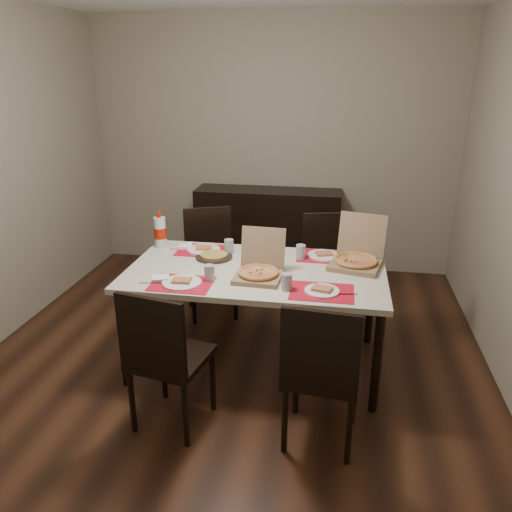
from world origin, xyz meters
name	(u,v)px	position (x,y,z in m)	size (l,w,h in m)	color
ground	(233,359)	(0.00, 0.00, -0.01)	(3.80, 4.00, 0.02)	#3D2012
room_walls	(242,119)	(0.00, 0.43, 1.73)	(3.84, 4.02, 2.62)	gray
sideboard	(268,232)	(0.00, 1.78, 0.45)	(1.50, 0.40, 0.90)	black
dining_table	(256,278)	(0.18, -0.01, 0.68)	(1.80, 1.00, 0.75)	beige
chair_near_left	(164,355)	(-0.22, -0.83, 0.51)	(0.49, 0.49, 0.93)	black
chair_near_right	(321,370)	(0.69, -0.83, 0.51)	(0.46, 0.46, 0.93)	black
chair_far_left	(210,257)	(-0.37, 0.78, 0.51)	(0.55, 0.55, 0.93)	black
chair_far_right	(328,264)	(0.67, 0.79, 0.51)	(0.51, 0.51, 0.93)	black
setting_near_left	(186,280)	(-0.23, -0.32, 0.77)	(0.48, 0.30, 0.11)	red
setting_near_right	(311,288)	(0.59, -0.32, 0.77)	(0.48, 0.30, 0.11)	red
setting_far_left	(208,248)	(-0.25, 0.29, 0.77)	(0.51, 0.30, 0.11)	red
setting_far_right	(318,255)	(0.60, 0.30, 0.77)	(0.44, 0.30, 0.11)	red
napkin_loose	(260,268)	(0.21, -0.01, 0.76)	(0.12, 0.11, 0.02)	white
pizza_box_center	(259,270)	(0.23, -0.14, 0.80)	(0.32, 0.36, 0.31)	#7E6448
pizza_box_right	(357,258)	(0.88, 0.19, 0.81)	(0.42, 0.45, 0.34)	#7E6448
faina_plate	(214,256)	(-0.16, 0.16, 0.76)	(0.28, 0.28, 0.03)	black
dip_bowl	(270,260)	(0.26, 0.15, 0.76)	(0.12, 0.12, 0.03)	white
soda_bottle	(160,232)	(-0.64, 0.33, 0.87)	(0.10, 0.10, 0.29)	silver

